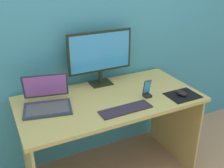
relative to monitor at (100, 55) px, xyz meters
name	(u,v)px	position (x,y,z in m)	size (l,w,h in m)	color
wall_back	(88,24)	(-0.04, 0.14, 0.23)	(6.00, 0.04, 2.50)	teal
desk	(110,116)	(-0.04, -0.27, -0.42)	(1.40, 0.71, 0.76)	tan
monitor	(100,55)	(0.00, 0.00, 0.00)	(0.56, 0.14, 0.46)	black
laptop	(47,101)	(-0.51, -0.19, -0.22)	(0.39, 0.36, 0.22)	#273144
keyboard_external	(126,109)	(-0.02, -0.48, -0.26)	(0.39, 0.12, 0.01)	#2B2130
mousepad	(183,95)	(0.48, -0.49, -0.26)	(0.25, 0.20, 0.00)	black
mouse	(181,93)	(0.47, -0.48, -0.24)	(0.06, 0.10, 0.04)	black
phone_in_dock	(147,91)	(0.22, -0.37, -0.21)	(0.06, 0.06, 0.14)	black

